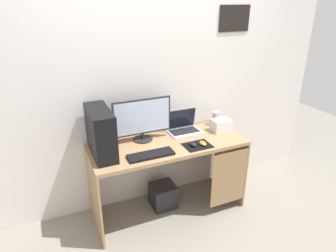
{
  "coord_description": "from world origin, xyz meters",
  "views": [
    {
      "loc": [
        -1.05,
        -2.38,
        2.06
      ],
      "look_at": [
        0.0,
        0.0,
        0.95
      ],
      "focal_mm": 32.07,
      "sensor_mm": 36.0,
      "label": 1
    }
  ],
  "objects_px": {
    "laptop": "(184,127)",
    "mouse_right": "(203,143)",
    "mouse_left": "(193,144)",
    "speaker": "(215,118)",
    "subwoofer": "(163,195)",
    "pc_tower": "(101,132)",
    "keyboard": "(151,155)",
    "monitor": "(142,119)",
    "projector": "(221,125)"
  },
  "relations": [
    {
      "from": "laptop",
      "to": "mouse_left",
      "type": "distance_m",
      "value": 0.35
    },
    {
      "from": "subwoofer",
      "to": "projector",
      "type": "bearing_deg",
      "value": -1.37
    },
    {
      "from": "speaker",
      "to": "subwoofer",
      "type": "height_order",
      "value": "speaker"
    },
    {
      "from": "speaker",
      "to": "subwoofer",
      "type": "xyz_separation_m",
      "value": [
        -0.68,
        -0.14,
        -0.72
      ]
    },
    {
      "from": "laptop",
      "to": "projector",
      "type": "height_order",
      "value": "laptop"
    },
    {
      "from": "keyboard",
      "to": "mouse_right",
      "type": "bearing_deg",
      "value": -0.54
    },
    {
      "from": "pc_tower",
      "to": "mouse_left",
      "type": "relative_size",
      "value": 5.09
    },
    {
      "from": "speaker",
      "to": "mouse_left",
      "type": "xyz_separation_m",
      "value": [
        -0.47,
        -0.36,
        -0.05
      ]
    },
    {
      "from": "mouse_left",
      "to": "mouse_right",
      "type": "distance_m",
      "value": 0.1
    },
    {
      "from": "subwoofer",
      "to": "monitor",
      "type": "bearing_deg",
      "value": 150.96
    },
    {
      "from": "mouse_right",
      "to": "subwoofer",
      "type": "relative_size",
      "value": 0.38
    },
    {
      "from": "projector",
      "to": "mouse_left",
      "type": "xyz_separation_m",
      "value": [
        -0.45,
        -0.2,
        -0.04
      ]
    },
    {
      "from": "pc_tower",
      "to": "mouse_left",
      "type": "distance_m",
      "value": 0.86
    },
    {
      "from": "mouse_left",
      "to": "subwoofer",
      "type": "relative_size",
      "value": 0.38
    },
    {
      "from": "mouse_right",
      "to": "subwoofer",
      "type": "bearing_deg",
      "value": 141.76
    },
    {
      "from": "laptop",
      "to": "mouse_left",
      "type": "xyz_separation_m",
      "value": [
        -0.07,
        -0.34,
        -0.03
      ]
    },
    {
      "from": "projector",
      "to": "keyboard",
      "type": "bearing_deg",
      "value": -165.64
    },
    {
      "from": "monitor",
      "to": "speaker",
      "type": "bearing_deg",
      "value": 3.37
    },
    {
      "from": "projector",
      "to": "keyboard",
      "type": "xyz_separation_m",
      "value": [
        -0.88,
        -0.22,
        -0.05
      ]
    },
    {
      "from": "pc_tower",
      "to": "mouse_right",
      "type": "height_order",
      "value": "pc_tower"
    },
    {
      "from": "pc_tower",
      "to": "projector",
      "type": "xyz_separation_m",
      "value": [
        1.26,
        0.01,
        -0.15
      ]
    },
    {
      "from": "speaker",
      "to": "subwoofer",
      "type": "distance_m",
      "value": 1.0
    },
    {
      "from": "pc_tower",
      "to": "speaker",
      "type": "bearing_deg",
      "value": 7.63
    },
    {
      "from": "subwoofer",
      "to": "mouse_right",
      "type": "bearing_deg",
      "value": -38.24
    },
    {
      "from": "keyboard",
      "to": "monitor",
      "type": "bearing_deg",
      "value": 82.26
    },
    {
      "from": "projector",
      "to": "subwoofer",
      "type": "relative_size",
      "value": 0.8
    },
    {
      "from": "projector",
      "to": "subwoofer",
      "type": "bearing_deg",
      "value": 178.63
    },
    {
      "from": "pc_tower",
      "to": "mouse_left",
      "type": "bearing_deg",
      "value": -13.38
    },
    {
      "from": "laptop",
      "to": "mouse_left",
      "type": "relative_size",
      "value": 3.49
    },
    {
      "from": "laptop",
      "to": "mouse_right",
      "type": "bearing_deg",
      "value": -86.49
    },
    {
      "from": "pc_tower",
      "to": "subwoofer",
      "type": "bearing_deg",
      "value": 2.62
    },
    {
      "from": "monitor",
      "to": "subwoofer",
      "type": "height_order",
      "value": "monitor"
    },
    {
      "from": "monitor",
      "to": "mouse_left",
      "type": "relative_size",
      "value": 5.98
    },
    {
      "from": "monitor",
      "to": "mouse_left",
      "type": "bearing_deg",
      "value": -39.19
    },
    {
      "from": "laptop",
      "to": "mouse_right",
      "type": "height_order",
      "value": "laptop"
    },
    {
      "from": "laptop",
      "to": "pc_tower",
      "type": "bearing_deg",
      "value": -170.62
    },
    {
      "from": "speaker",
      "to": "projector",
      "type": "bearing_deg",
      "value": -97.13
    },
    {
      "from": "monitor",
      "to": "subwoofer",
      "type": "bearing_deg",
      "value": -29.04
    },
    {
      "from": "speaker",
      "to": "pc_tower",
      "type": "bearing_deg",
      "value": -172.37
    },
    {
      "from": "speaker",
      "to": "keyboard",
      "type": "distance_m",
      "value": 0.98
    },
    {
      "from": "laptop",
      "to": "speaker",
      "type": "height_order",
      "value": "laptop"
    },
    {
      "from": "pc_tower",
      "to": "monitor",
      "type": "bearing_deg",
      "value": 15.85
    },
    {
      "from": "keyboard",
      "to": "mouse_right",
      "type": "height_order",
      "value": "mouse_right"
    },
    {
      "from": "laptop",
      "to": "mouse_left",
      "type": "height_order",
      "value": "laptop"
    },
    {
      "from": "pc_tower",
      "to": "subwoofer",
      "type": "relative_size",
      "value": 1.95
    },
    {
      "from": "projector",
      "to": "subwoofer",
      "type": "xyz_separation_m",
      "value": [
        -0.66,
        0.02,
        -0.71
      ]
    },
    {
      "from": "keyboard",
      "to": "mouse_right",
      "type": "xyz_separation_m",
      "value": [
        0.53,
        -0.01,
        0.01
      ]
    },
    {
      "from": "pc_tower",
      "to": "speaker",
      "type": "height_order",
      "value": "pc_tower"
    },
    {
      "from": "laptop",
      "to": "subwoofer",
      "type": "relative_size",
      "value": 1.34
    },
    {
      "from": "pc_tower",
      "to": "laptop",
      "type": "relative_size",
      "value": 1.46
    }
  ]
}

